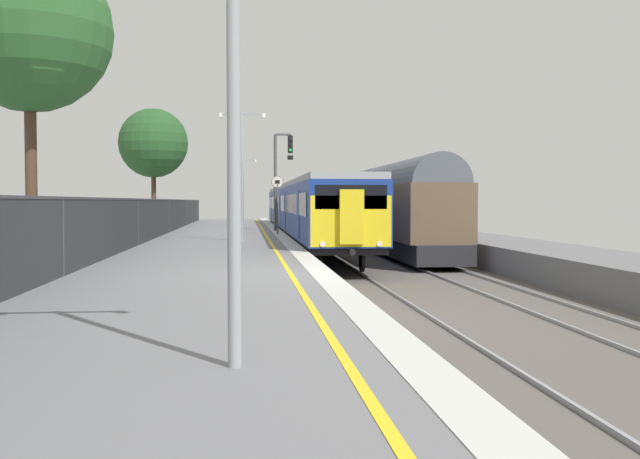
{
  "coord_description": "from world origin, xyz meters",
  "views": [
    {
      "loc": [
        -1.4,
        -16.99,
        1.69
      ],
      "look_at": [
        1.23,
        8.76,
        0.69
      ],
      "focal_mm": 41.49,
      "sensor_mm": 36.0,
      "label": 1
    }
  ],
  "objects_px": {
    "signal_gantry": "(280,170)",
    "background_tree_centre": "(30,34)",
    "platform_lamp_near": "(233,36)",
    "platform_lamp_mid": "(242,164)",
    "freight_train_adjacent_track": "(359,205)",
    "platform_lamp_far": "(243,185)",
    "commuter_train_at_platform": "(304,208)",
    "speed_limit_sign": "(277,198)",
    "background_tree_left": "(154,145)"
  },
  "relations": [
    {
      "from": "signal_gantry",
      "to": "platform_lamp_mid",
      "type": "height_order",
      "value": "signal_gantry"
    },
    {
      "from": "freight_train_adjacent_track",
      "to": "signal_gantry",
      "type": "relative_size",
      "value": 7.72
    },
    {
      "from": "freight_train_adjacent_track",
      "to": "platform_lamp_near",
      "type": "distance_m",
      "value": 41.34
    },
    {
      "from": "background_tree_centre",
      "to": "platform_lamp_mid",
      "type": "bearing_deg",
      "value": 59.28
    },
    {
      "from": "platform_lamp_mid",
      "to": "background_tree_centre",
      "type": "height_order",
      "value": "background_tree_centre"
    },
    {
      "from": "commuter_train_at_platform",
      "to": "speed_limit_sign",
      "type": "relative_size",
      "value": 13.38
    },
    {
      "from": "platform_lamp_near",
      "to": "platform_lamp_mid",
      "type": "relative_size",
      "value": 1.04
    },
    {
      "from": "platform_lamp_mid",
      "to": "freight_train_adjacent_track",
      "type": "bearing_deg",
      "value": 65.71
    },
    {
      "from": "commuter_train_at_platform",
      "to": "platform_lamp_mid",
      "type": "bearing_deg",
      "value": -106.29
    },
    {
      "from": "signal_gantry",
      "to": "platform_lamp_near",
      "type": "xyz_separation_m",
      "value": [
        -2.11,
        -34.52,
        -0.08
      ]
    },
    {
      "from": "platform_lamp_near",
      "to": "platform_lamp_mid",
      "type": "height_order",
      "value": "platform_lamp_near"
    },
    {
      "from": "commuter_train_at_platform",
      "to": "signal_gantry",
      "type": "bearing_deg",
      "value": -134.17
    },
    {
      "from": "platform_lamp_mid",
      "to": "platform_lamp_far",
      "type": "bearing_deg",
      "value": 90.0
    },
    {
      "from": "freight_train_adjacent_track",
      "to": "platform_lamp_near",
      "type": "xyz_separation_m",
      "value": [
        -7.6,
        -40.59,
        1.88
      ]
    },
    {
      "from": "platform_lamp_far",
      "to": "background_tree_left",
      "type": "height_order",
      "value": "background_tree_left"
    },
    {
      "from": "platform_lamp_near",
      "to": "background_tree_centre",
      "type": "distance_m",
      "value": 15.41
    },
    {
      "from": "freight_train_adjacent_track",
      "to": "speed_limit_sign",
      "type": "relative_size",
      "value": 14.45
    },
    {
      "from": "platform_lamp_near",
      "to": "background_tree_left",
      "type": "distance_m",
      "value": 45.03
    },
    {
      "from": "commuter_train_at_platform",
      "to": "background_tree_centre",
      "type": "bearing_deg",
      "value": -113.07
    },
    {
      "from": "freight_train_adjacent_track",
      "to": "signal_gantry",
      "type": "xyz_separation_m",
      "value": [
        -5.5,
        -6.07,
        1.97
      ]
    },
    {
      "from": "signal_gantry",
      "to": "platform_lamp_far",
      "type": "distance_m",
      "value": 13.14
    },
    {
      "from": "commuter_train_at_platform",
      "to": "platform_lamp_far",
      "type": "relative_size",
      "value": 8.16
    },
    {
      "from": "freight_train_adjacent_track",
      "to": "background_tree_left",
      "type": "relative_size",
      "value": 5.27
    },
    {
      "from": "platform_lamp_mid",
      "to": "background_tree_left",
      "type": "distance_m",
      "value": 21.82
    },
    {
      "from": "freight_train_adjacent_track",
      "to": "platform_lamp_far",
      "type": "distance_m",
      "value": 10.36
    },
    {
      "from": "signal_gantry",
      "to": "background_tree_centre",
      "type": "distance_m",
      "value": 22.23
    },
    {
      "from": "platform_lamp_far",
      "to": "background_tree_left",
      "type": "relative_size",
      "value": 0.6
    },
    {
      "from": "commuter_train_at_platform",
      "to": "signal_gantry",
      "type": "xyz_separation_m",
      "value": [
        -1.49,
        -1.53,
        2.16
      ]
    },
    {
      "from": "signal_gantry",
      "to": "platform_lamp_near",
      "type": "height_order",
      "value": "platform_lamp_near"
    },
    {
      "from": "platform_lamp_near",
      "to": "background_tree_centre",
      "type": "xyz_separation_m",
      "value": [
        -5.81,
        13.95,
        2.99
      ]
    },
    {
      "from": "commuter_train_at_platform",
      "to": "freight_train_adjacent_track",
      "type": "xyz_separation_m",
      "value": [
        4.0,
        4.53,
        0.19
      ]
    },
    {
      "from": "platform_lamp_near",
      "to": "background_tree_left",
      "type": "relative_size",
      "value": 0.7
    },
    {
      "from": "commuter_train_at_platform",
      "to": "speed_limit_sign",
      "type": "distance_m",
      "value": 6.61
    },
    {
      "from": "background_tree_centre",
      "to": "speed_limit_sign",
      "type": "bearing_deg",
      "value": 64.39
    },
    {
      "from": "commuter_train_at_platform",
      "to": "speed_limit_sign",
      "type": "bearing_deg",
      "value": -106.29
    },
    {
      "from": "signal_gantry",
      "to": "background_tree_centre",
      "type": "height_order",
      "value": "background_tree_centre"
    },
    {
      "from": "commuter_train_at_platform",
      "to": "signal_gantry",
      "type": "height_order",
      "value": "signal_gantry"
    },
    {
      "from": "freight_train_adjacent_track",
      "to": "background_tree_left",
      "type": "height_order",
      "value": "background_tree_left"
    },
    {
      "from": "signal_gantry",
      "to": "platform_lamp_mid",
      "type": "relative_size",
      "value": 1.01
    },
    {
      "from": "commuter_train_at_platform",
      "to": "freight_train_adjacent_track",
      "type": "relative_size",
      "value": 0.93
    },
    {
      "from": "background_tree_left",
      "to": "background_tree_centre",
      "type": "xyz_separation_m",
      "value": [
        0.26,
        -30.61,
        0.75
      ]
    },
    {
      "from": "platform_lamp_mid",
      "to": "speed_limit_sign",
      "type": "bearing_deg",
      "value": 73.7
    },
    {
      "from": "background_tree_centre",
      "to": "platform_lamp_far",
      "type": "bearing_deg",
      "value": 80.16
    },
    {
      "from": "commuter_train_at_platform",
      "to": "freight_train_adjacent_track",
      "type": "bearing_deg",
      "value": 48.55
    },
    {
      "from": "platform_lamp_far",
      "to": "background_tree_centre",
      "type": "distance_m",
      "value": 34.2
    },
    {
      "from": "platform_lamp_mid",
      "to": "platform_lamp_far",
      "type": "xyz_separation_m",
      "value": [
        -0.0,
        23.74,
        -0.33
      ]
    },
    {
      "from": "signal_gantry",
      "to": "background_tree_left",
      "type": "relative_size",
      "value": 0.68
    },
    {
      "from": "freight_train_adjacent_track",
      "to": "speed_limit_sign",
      "type": "bearing_deg",
      "value": -118.33
    },
    {
      "from": "platform_lamp_far",
      "to": "background_tree_centre",
      "type": "bearing_deg",
      "value": -99.84
    },
    {
      "from": "signal_gantry",
      "to": "background_tree_centre",
      "type": "xyz_separation_m",
      "value": [
        -7.92,
        -20.57,
        2.91
      ]
    }
  ]
}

